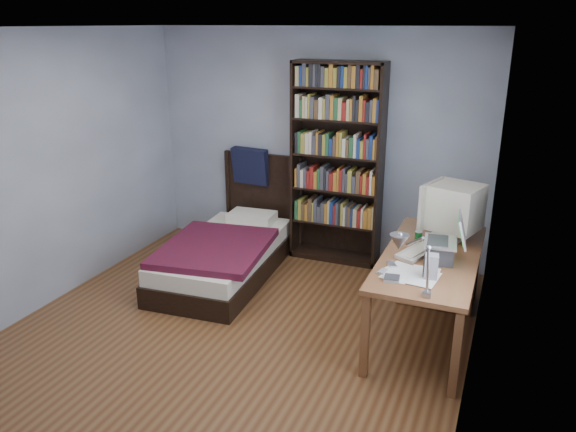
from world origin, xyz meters
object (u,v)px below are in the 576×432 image
(crt_monitor, at_px, (452,208))
(bookshelf, at_px, (337,165))
(laptop, at_px, (442,248))
(desk_lamp, at_px, (404,248))
(desk, at_px, (436,267))
(soda_can, at_px, (418,238))
(speaker, at_px, (431,267))
(bed, at_px, (228,250))
(keyboard, at_px, (417,252))

(crt_monitor, relative_size, bookshelf, 0.25)
(laptop, bearing_deg, bookshelf, 134.06)
(bookshelf, bearing_deg, laptop, -45.94)
(desk_lamp, distance_m, bookshelf, 2.67)
(desk, distance_m, bookshelf, 1.59)
(crt_monitor, bearing_deg, soda_can, -131.09)
(crt_monitor, bearing_deg, speaker, -91.63)
(bed, bearing_deg, laptop, -14.03)
(speaker, xyz_separation_m, bed, (-2.20, 0.93, -0.57))
(soda_can, relative_size, bed, 0.06)
(laptop, relative_size, bookshelf, 0.19)
(crt_monitor, xyz_separation_m, laptop, (0.00, -0.55, -0.17))
(keyboard, height_order, bookshelf, bookshelf)
(desk, xyz_separation_m, keyboard, (-0.11, -0.50, 0.32))
(crt_monitor, height_order, speaker, crt_monitor)
(desk, relative_size, bed, 0.84)
(desk, xyz_separation_m, crt_monitor, (0.09, -0.03, 0.59))
(crt_monitor, relative_size, desk_lamp, 0.90)
(desk, distance_m, soda_can, 0.49)
(desk_lamp, height_order, bed, desk_lamp)
(crt_monitor, bearing_deg, bookshelf, 148.50)
(laptop, distance_m, desk_lamp, 1.10)
(desk, distance_m, speaker, 1.03)
(soda_can, bearing_deg, desk_lamp, -85.18)
(soda_can, xyz_separation_m, bed, (-2.00, 0.27, -0.53))
(laptop, height_order, soda_can, laptop)
(laptop, relative_size, keyboard, 0.93)
(speaker, bearing_deg, crt_monitor, 80.20)
(desk, relative_size, keyboard, 3.95)
(desk, bearing_deg, crt_monitor, -16.24)
(desk_lamp, relative_size, keyboard, 1.38)
(keyboard, xyz_separation_m, speaker, (0.18, -0.44, 0.08))
(keyboard, bearing_deg, bookshelf, 150.77)
(desk, bearing_deg, desk_lamp, -91.06)
(keyboard, relative_size, speaker, 2.25)
(crt_monitor, height_order, bed, crt_monitor)
(laptop, xyz_separation_m, bed, (-2.23, 0.56, -0.58))
(soda_can, bearing_deg, bed, 172.29)
(desk, height_order, desk_lamp, desk_lamp)
(crt_monitor, distance_m, bookshelf, 1.53)
(keyboard, bearing_deg, desk, 97.46)
(crt_monitor, xyz_separation_m, desk_lamp, (-0.12, -1.58, 0.20))
(keyboard, distance_m, bed, 2.14)
(desk, distance_m, laptop, 0.72)
(laptop, xyz_separation_m, bookshelf, (-1.31, 1.35, 0.25))
(bookshelf, distance_m, bed, 1.47)
(crt_monitor, bearing_deg, desk, 163.76)
(speaker, bearing_deg, soda_can, 99.15)
(desk, bearing_deg, bed, -179.47)
(laptop, bearing_deg, desk, 99.07)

